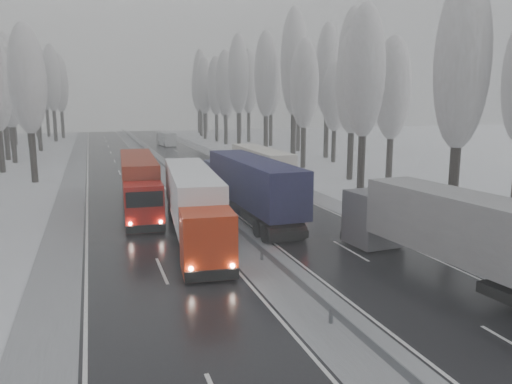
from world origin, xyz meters
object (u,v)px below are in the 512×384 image
truck_red_white (193,200)px  truck_red_red (139,179)px  truck_grey_tarp (464,233)px  box_truck_distant (166,139)px  truck_cream_box (257,164)px  truck_blue_box (248,183)px

truck_red_white → truck_red_red: truck_red_white is taller
truck_red_white → truck_grey_tarp: bearing=-43.5°
truck_grey_tarp → box_truck_distant: 75.65m
truck_grey_tarp → truck_cream_box: size_ratio=1.09×
box_truck_distant → truck_red_white: size_ratio=0.43×
truck_cream_box → truck_red_red: size_ratio=0.96×
truck_red_red → truck_red_white: bearing=-73.4°
truck_cream_box → box_truck_distant: size_ratio=2.18×
truck_blue_box → truck_cream_box: (4.64, 11.74, -0.28)m
truck_grey_tarp → truck_cream_box: truck_grey_tarp is taller
box_truck_distant → truck_red_red: size_ratio=0.44×
truck_blue_box → truck_cream_box: bearing=67.5°
truck_cream_box → box_truck_distant: 47.93m
box_truck_distant → truck_red_red: (-9.99, -54.48, 1.06)m
truck_red_white → truck_red_red: (-2.33, 9.56, -0.05)m
truck_grey_tarp → truck_red_red: bearing=115.4°
truck_grey_tarp → truck_blue_box: 16.81m
truck_cream_box → truck_red_white: 18.73m
truck_cream_box → truck_grey_tarp: bearing=-88.1°
truck_red_white → truck_blue_box: bearing=47.8°
truck_blue_box → truck_red_red: size_ratio=1.08×
truck_blue_box → truck_red_red: bearing=143.4°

